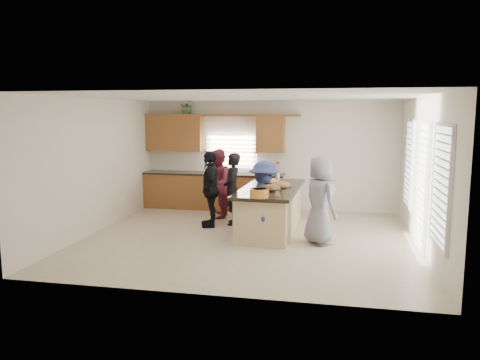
% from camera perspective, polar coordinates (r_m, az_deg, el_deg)
% --- Properties ---
extents(floor, '(6.50, 6.50, 0.00)m').
position_cam_1_polar(floor, '(9.45, 1.02, -7.12)').
color(floor, beige).
rests_on(floor, ground).
extents(room_shell, '(6.52, 6.02, 2.81)m').
position_cam_1_polar(room_shell, '(9.13, 1.05, 4.45)').
color(room_shell, silver).
rests_on(room_shell, ground).
extents(back_cabinetry, '(4.08, 0.66, 2.46)m').
position_cam_1_polar(back_cabinetry, '(12.21, -3.43, 0.74)').
color(back_cabinetry, olive).
rests_on(back_cabinetry, ground).
extents(right_wall_glazing, '(0.06, 4.00, 2.25)m').
position_cam_1_polar(right_wall_glazing, '(9.05, 21.37, 0.29)').
color(right_wall_glazing, white).
rests_on(right_wall_glazing, ground).
extents(island, '(1.26, 2.75, 0.95)m').
position_cam_1_polar(island, '(9.91, 3.74, -3.72)').
color(island, '#CEB380').
rests_on(island, ground).
extents(platter_front, '(0.41, 0.41, 0.16)m').
position_cam_1_polar(platter_front, '(9.48, 3.81, -1.05)').
color(platter_front, black).
rests_on(platter_front, island).
extents(platter_mid, '(0.46, 0.46, 0.19)m').
position_cam_1_polar(platter_mid, '(9.88, 5.02, -0.68)').
color(platter_mid, black).
rests_on(platter_mid, island).
extents(platter_back, '(0.37, 0.37, 0.15)m').
position_cam_1_polar(platter_back, '(10.42, 3.78, -0.20)').
color(platter_back, black).
rests_on(platter_back, island).
extents(salad_bowl, '(0.36, 0.36, 0.16)m').
position_cam_1_polar(salad_bowl, '(8.62, 2.37, -1.54)').
color(salad_bowl, orange).
rests_on(salad_bowl, island).
extents(clear_cup, '(0.09, 0.09, 0.10)m').
position_cam_1_polar(clear_cup, '(8.72, 4.62, -1.70)').
color(clear_cup, white).
rests_on(clear_cup, island).
extents(plate_stack, '(0.22, 0.22, 0.04)m').
position_cam_1_polar(plate_stack, '(10.53, 4.10, -0.14)').
color(plate_stack, '#B189C8').
rests_on(plate_stack, island).
extents(flower_vase, '(0.14, 0.14, 0.42)m').
position_cam_1_polar(flower_vase, '(11.02, 4.58, 1.30)').
color(flower_vase, silver).
rests_on(flower_vase, island).
extents(potted_plant, '(0.43, 0.39, 0.43)m').
position_cam_1_polar(potted_plant, '(12.37, -6.43, 8.71)').
color(potted_plant, '#3D752E').
rests_on(potted_plant, back_cabinetry).
extents(woman_left_back, '(0.50, 0.66, 1.61)m').
position_cam_1_polar(woman_left_back, '(10.46, -0.94, -1.10)').
color(woman_left_back, black).
rests_on(woman_left_back, ground).
extents(woman_left_mid, '(0.71, 0.86, 1.65)m').
position_cam_1_polar(woman_left_mid, '(11.10, -2.77, -0.47)').
color(woman_left_mid, maroon).
rests_on(woman_left_mid, ground).
extents(woman_left_front, '(0.67, 1.06, 1.68)m').
position_cam_1_polar(woman_left_front, '(10.28, -3.65, -1.10)').
color(woman_left_front, black).
rests_on(woman_left_front, ground).
extents(woman_right_back, '(0.64, 1.05, 1.59)m').
position_cam_1_polar(woman_right_back, '(9.11, 2.95, -2.60)').
color(woman_right_back, navy).
rests_on(woman_right_back, ground).
extents(woman_right_front, '(0.91, 0.99, 1.70)m').
position_cam_1_polar(woman_right_front, '(9.04, 9.72, -2.43)').
color(woman_right_front, gray).
rests_on(woman_right_front, ground).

